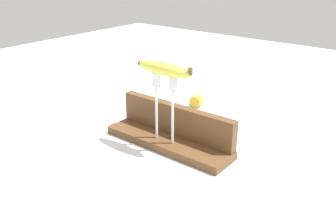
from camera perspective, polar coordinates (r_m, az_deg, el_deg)
ground_plane at (r=1.05m, az=0.00°, el=-6.26°), size 3.00×3.00×0.00m
wooden_board at (r=1.04m, az=0.00°, el=-5.71°), size 0.38×0.10×0.02m
board_backstop at (r=1.04m, az=1.31°, el=-2.28°), size 0.37×0.03×0.09m
fork_stand_center at (r=0.98m, az=-0.55°, el=0.36°), size 0.08×0.01×0.19m
banana_raised_center at (r=0.95m, az=-0.58°, el=5.59°), size 0.18×0.04×0.04m
banana_chunk_far at (r=1.31m, az=4.43°, el=0.64°), size 0.05×0.04×0.04m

